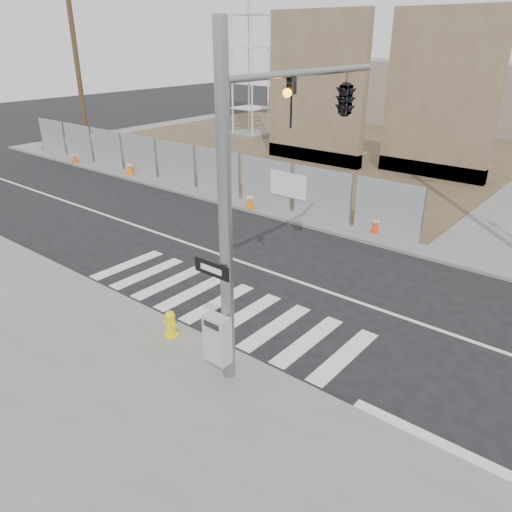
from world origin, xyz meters
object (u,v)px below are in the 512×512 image
Objects in this scene: traffic_cone_d at (376,224)px; signal_pole at (309,138)px; traffic_cone_b at (130,167)px; fire_hydrant at (171,324)px; traffic_cone_c at (250,200)px; traffic_cone_a at (74,157)px.

signal_pole is at bearing -77.94° from traffic_cone_d.
traffic_cone_b is 13.98m from traffic_cone_d.
fire_hydrant is 10.01m from traffic_cone_c.
traffic_cone_d is at bearing 87.07° from fire_hydrant.
signal_pole reaches higher than traffic_cone_d.
traffic_cone_b is at bearing 156.76° from signal_pole.
signal_pole is 10.29m from traffic_cone_c.
traffic_cone_a is 1.08× the size of traffic_cone_d.
signal_pole is at bearing -42.12° from traffic_cone_c.
signal_pole is 8.40m from traffic_cone_d.
traffic_cone_b is (-15.47, 6.65, -4.29)m from signal_pole.
traffic_cone_a is 13.10m from traffic_cone_c.
signal_pole is at bearing -23.24° from traffic_cone_b.
traffic_cone_c is 1.08× the size of traffic_cone_d.
traffic_cone_c is 5.48m from traffic_cone_d.
traffic_cone_b is at bearing 177.45° from traffic_cone_c.
signal_pole reaches higher than traffic_cone_b.
traffic_cone_a is (-17.92, 8.77, 0.01)m from fire_hydrant.
traffic_cone_c is at bearing -171.98° from traffic_cone_d.
traffic_cone_b is 1.06× the size of traffic_cone_c.
traffic_cone_c is at bearing 0.00° from traffic_cone_a.
signal_pole reaches higher than traffic_cone_c.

